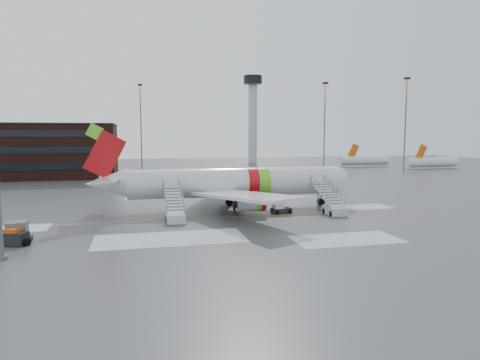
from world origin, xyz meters
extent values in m
plane|color=#494C4F|center=(0.00, 0.00, 0.00)|extent=(260.00, 260.00, 0.00)
cylinder|color=silver|center=(3.75, 4.82, 3.50)|extent=(28.00, 3.80, 3.80)
sphere|color=silver|center=(17.75, 4.82, 3.50)|extent=(3.80, 3.80, 3.80)
cube|color=black|center=(18.80, 4.82, 4.00)|extent=(1.09, 1.60, 0.97)
cone|color=silver|center=(-12.65, 4.82, 3.75)|extent=(5.20, 3.72, 3.72)
cube|color=#B40D12|center=(-12.75, 4.82, 7.30)|extent=(5.27, 0.30, 6.09)
cube|color=#62D321|center=(-13.85, 4.82, 10.10)|extent=(2.16, 0.26, 2.16)
cube|color=silver|center=(-12.45, 7.42, 4.40)|extent=(3.07, 4.85, 0.18)
cube|color=silver|center=(-12.45, 2.22, 4.40)|extent=(3.07, 4.85, 0.18)
cube|color=silver|center=(2.75, 13.32, 2.90)|extent=(10.72, 15.97, 1.13)
cube|color=silver|center=(2.75, -3.68, 2.90)|extent=(10.72, 15.97, 1.13)
cylinder|color=silver|center=(4.25, 10.02, 1.55)|extent=(3.40, 2.10, 2.10)
cylinder|color=silver|center=(4.25, -0.38, 1.55)|extent=(3.40, 2.10, 2.10)
cylinder|color=#595B60|center=(15.75, 4.82, 0.90)|extent=(0.20, 0.20, 1.80)
cylinder|color=black|center=(15.75, 4.82, 0.45)|extent=(0.90, 0.56, 0.90)
cylinder|color=black|center=(3.25, 7.22, 0.45)|extent=(0.90, 0.56, 0.90)
cylinder|color=black|center=(3.25, 2.42, 0.45)|extent=(0.90, 0.56, 0.90)
cube|color=#B2B5BA|center=(14.34, -2.48, 0.55)|extent=(2.00, 3.20, 1.00)
cube|color=#B2B5BA|center=(14.34, -0.38, 2.23)|extent=(1.90, 5.87, 2.52)
cube|color=#B2B5BA|center=(14.34, 2.92, 3.40)|extent=(1.90, 1.40, 0.15)
cylinder|color=#595B60|center=(14.34, 2.52, 1.70)|extent=(0.16, 0.16, 3.40)
cylinder|color=black|center=(13.44, -3.48, 0.35)|extent=(0.25, 0.70, 0.70)
cylinder|color=black|center=(15.24, -1.48, 0.35)|extent=(0.25, 0.70, 0.70)
cube|color=#BABCC2|center=(-4.92, -2.48, 0.55)|extent=(2.00, 3.20, 1.00)
cube|color=#BABCC2|center=(-4.92, -0.38, 2.23)|extent=(1.90, 5.87, 2.52)
cube|color=#BABCC2|center=(-4.92, 2.92, 3.40)|extent=(1.90, 1.40, 0.15)
cylinder|color=#595B60|center=(-4.92, 2.52, 1.70)|extent=(0.16, 0.16, 3.40)
cylinder|color=black|center=(-5.82, -3.48, 0.35)|extent=(0.25, 0.70, 0.70)
cylinder|color=black|center=(-4.02, -1.48, 0.35)|extent=(0.25, 0.70, 0.70)
cube|color=black|center=(8.32, -0.08, 0.39)|extent=(2.55, 1.57, 0.60)
cube|color=silver|center=(7.89, -0.13, 0.99)|extent=(1.34, 1.34, 0.78)
cube|color=black|center=(7.89, -0.13, 1.29)|extent=(1.16, 1.23, 0.13)
cylinder|color=black|center=(7.53, -0.78, 0.30)|extent=(0.33, 0.63, 0.60)
cylinder|color=black|center=(9.24, -0.58, 0.30)|extent=(0.33, 0.63, 0.60)
cylinder|color=black|center=(7.39, 0.42, 0.30)|extent=(0.33, 0.63, 0.60)
cylinder|color=black|center=(9.10, 0.62, 0.30)|extent=(0.33, 0.63, 0.60)
cube|color=black|center=(-19.59, -8.16, 0.26)|extent=(2.45, 1.86, 0.37)
cube|color=#5A5D62|center=(-19.59, -8.16, 1.11)|extent=(1.81, 1.71, 1.59)
cylinder|color=black|center=(-20.65, -8.90, 0.16)|extent=(0.21, 0.33, 0.32)
cylinder|color=black|center=(-18.53, -7.42, 0.16)|extent=(0.21, 0.33, 0.32)
cube|color=black|center=(-19.65, -9.22, 0.62)|extent=(2.58, 2.06, 1.12)
cube|color=#C9470B|center=(-19.65, -9.22, 1.29)|extent=(1.49, 1.56, 0.45)
cylinder|color=black|center=(-20.55, -9.22, 0.34)|extent=(1.29, 1.03, 0.67)
cylinder|color=black|center=(-18.75, -9.22, 0.34)|extent=(1.29, 1.03, 0.67)
cylinder|color=#595B60|center=(-19.34, -13.82, 0.15)|extent=(0.90, 0.90, 0.30)
cylinder|color=#B2B5BA|center=(30.00, 95.00, 14.00)|extent=(3.00, 3.00, 28.00)
cylinder|color=black|center=(30.00, 95.00, 28.50)|extent=(6.40, 6.40, 3.00)
cylinder|color=#595B60|center=(42.00, 62.00, 9.60)|extent=(0.36, 0.36, 19.20)
cylinder|color=#CC7272|center=(42.00, 62.00, 21.12)|extent=(0.32, 0.32, 4.32)
cube|color=black|center=(42.00, 62.00, 24.00)|extent=(1.20, 1.20, 0.50)
cylinder|color=#595B60|center=(-8.00, 78.00, 9.60)|extent=(0.36, 0.36, 19.20)
cylinder|color=#CC7272|center=(-8.00, 78.00, 21.12)|extent=(0.32, 0.32, 4.32)
cube|color=black|center=(-8.00, 78.00, 24.00)|extent=(1.20, 1.20, 0.50)
cylinder|color=#595B60|center=(58.00, 48.00, 9.60)|extent=(0.36, 0.36, 19.20)
cylinder|color=#CC7272|center=(58.00, 48.00, 21.12)|extent=(0.32, 0.32, 4.32)
cube|color=black|center=(58.00, 48.00, 24.00)|extent=(1.20, 1.20, 0.50)
camera|label=1|loc=(-8.64, -49.76, 9.70)|focal=32.00mm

